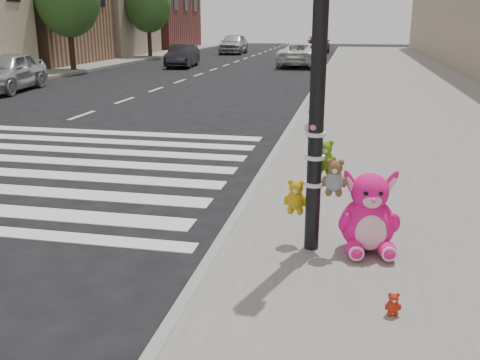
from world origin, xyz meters
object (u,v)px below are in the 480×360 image
(signal_pole, at_px, (318,103))
(car_white_near, at_px, (301,55))
(pink_bunny, at_px, (368,218))
(red_teddy, at_px, (393,304))
(car_dark_far, at_px, (183,56))
(car_silver_far, at_px, (6,72))

(signal_pole, relative_size, car_white_near, 0.82)
(pink_bunny, distance_m, red_teddy, 1.39)
(red_teddy, distance_m, car_dark_far, 27.60)
(pink_bunny, bearing_deg, signal_pole, 173.57)
(car_dark_far, bearing_deg, red_teddy, -74.45)
(pink_bunny, xyz_separation_m, car_white_near, (-3.20, 26.05, 0.16))
(car_silver_far, height_order, car_dark_far, car_silver_far)
(pink_bunny, relative_size, red_teddy, 4.38)
(car_silver_far, xyz_separation_m, car_white_near, (9.80, 13.53, -0.05))
(car_silver_far, bearing_deg, pink_bunny, -52.61)
(signal_pole, bearing_deg, car_dark_far, 110.77)
(car_dark_far, relative_size, car_white_near, 0.78)
(signal_pole, relative_size, car_dark_far, 1.04)
(red_teddy, height_order, car_dark_far, car_dark_far)
(pink_bunny, height_order, car_white_near, car_white_near)
(pink_bunny, height_order, car_dark_far, car_dark_far)
(red_teddy, height_order, car_silver_far, car_silver_far)
(signal_pole, bearing_deg, red_teddy, -59.10)
(car_silver_far, bearing_deg, signal_pole, -54.02)
(pink_bunny, bearing_deg, red_teddy, -91.07)
(car_silver_far, bearing_deg, car_dark_far, 66.35)
(red_teddy, relative_size, car_white_near, 0.04)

